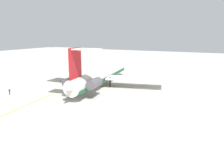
{
  "coord_description": "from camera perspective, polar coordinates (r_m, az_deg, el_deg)",
  "views": [
    {
      "loc": [
        62.53,
        45.56,
        17.3
      ],
      "look_at": [
        -1.53,
        13.68,
        3.26
      ],
      "focal_mm": 35.5,
      "sensor_mm": 36.0,
      "label": 1
    }
  ],
  "objects": [
    {
      "name": "ground",
      "position": [
        79.28,
        -9.39,
        -1.65
      ],
      "size": [
        314.78,
        314.78,
        0.0
      ],
      "primitive_type": "plane",
      "color": "#B7B5AD"
    },
    {
      "name": "main_jetliner",
      "position": [
        73.43,
        -3.13,
        0.48
      ],
      "size": [
        47.56,
        42.14,
        13.86
      ],
      "rotation": [
        0.0,
        0.0,
        3.28
      ],
      "color": "silver",
      "rests_on": "ground"
    },
    {
      "name": "ground_crew_near_nose",
      "position": [
        70.3,
        -24.91,
        -3.23
      ],
      "size": [
        0.44,
        0.29,
        1.81
      ],
      "rotation": [
        0.0,
        0.0,
        4.42
      ],
      "color": "black",
      "rests_on": "ground"
    },
    {
      "name": "taxiway_centreline",
      "position": [
        80.27,
        -8.54,
        -1.46
      ],
      "size": [
        97.31,
        12.14,
        0.01
      ],
      "primitive_type": "cube",
      "rotation": [
        0.0,
        0.0,
        3.26
      ],
      "color": "gold",
      "rests_on": "ground"
    }
  ]
}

